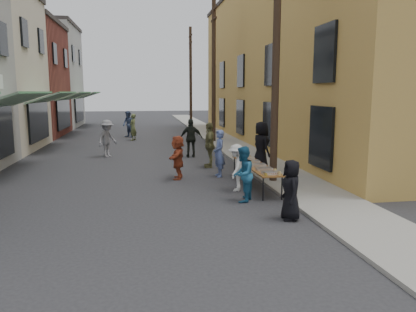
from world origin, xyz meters
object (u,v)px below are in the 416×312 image
object	(u,v)px
utility_pole_near	(276,53)
guest_front_a	(291,190)
utility_pole_mid	(214,71)
serving_table	(255,166)
server	(261,147)
catering_tray_sausage	(270,173)
utility_pole_far	(191,78)
guest_front_c	(243,174)

from	to	relation	value
utility_pole_near	guest_front_a	size ratio (longest dim) A/B	5.88
utility_pole_mid	serving_table	xyz separation A→B (m)	(-0.77, -12.37, -3.79)
serving_table	server	world-z (taller)	server
utility_pole_near	catering_tray_sausage	world-z (taller)	utility_pole_near
utility_pole_near	guest_front_a	bearing A→B (deg)	-102.42
utility_pole_near	server	distance (m)	3.81
utility_pole_far	guest_front_c	world-z (taller)	utility_pole_far
serving_table	guest_front_a	xyz separation A→B (m)	(-0.13, -3.71, 0.05)
catering_tray_sausage	utility_pole_far	bearing A→B (deg)	88.31
guest_front_a	server	world-z (taller)	server
server	catering_tray_sausage	bearing A→B (deg)	154.41
utility_pole_far	serving_table	world-z (taller)	utility_pole_far
utility_pole_mid	catering_tray_sausage	xyz separation A→B (m)	(-0.77, -14.02, -3.71)
catering_tray_sausage	utility_pole_mid	bearing A→B (deg)	86.87
catering_tray_sausage	guest_front_a	xyz separation A→B (m)	(-0.13, -2.06, -0.02)
catering_tray_sausage	guest_front_a	size ratio (longest dim) A/B	0.33
utility_pole_near	utility_pole_far	bearing A→B (deg)	90.00
utility_pole_far	server	xyz separation A→B (m)	(0.05, -22.32, -3.42)
utility_pole_far	guest_front_a	world-z (taller)	utility_pole_far
utility_pole_far	serving_table	distance (m)	24.68
serving_table	server	size ratio (longest dim) A/B	2.04
utility_pole_near	guest_front_a	xyz separation A→B (m)	(-0.90, -4.09, -3.73)
guest_front_a	guest_front_c	bearing A→B (deg)	-151.39
utility_pole_mid	serving_table	size ratio (longest dim) A/B	2.25
utility_pole_far	serving_table	size ratio (longest dim) A/B	2.25
serving_table	guest_front_a	size ratio (longest dim) A/B	2.61
serving_table	catering_tray_sausage	world-z (taller)	catering_tray_sausage
catering_tray_sausage	server	xyz separation A→B (m)	(0.82, 3.70, 0.29)
utility_pole_mid	server	world-z (taller)	utility_pole_mid
catering_tray_sausage	guest_front_a	bearing A→B (deg)	-93.72
utility_pole_far	utility_pole_mid	bearing A→B (deg)	-90.00
guest_front_c	utility_pole_mid	bearing A→B (deg)	-157.91
guest_front_c	catering_tray_sausage	bearing A→B (deg)	131.84
utility_pole_near	serving_table	distance (m)	3.88
guest_front_c	serving_table	bearing A→B (deg)	-177.27
utility_pole_far	server	world-z (taller)	utility_pole_far
utility_pole_near	catering_tray_sausage	xyz separation A→B (m)	(-0.77, -2.02, -3.71)
serving_table	catering_tray_sausage	xyz separation A→B (m)	(-0.00, -1.65, 0.08)
utility_pole_far	utility_pole_near	bearing A→B (deg)	-90.00
utility_pole_far	guest_front_c	xyz separation A→B (m)	(-1.68, -26.24, -3.68)
utility_pole_mid	serving_table	distance (m)	12.96
serving_table	catering_tray_sausage	size ratio (longest dim) A/B	8.00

